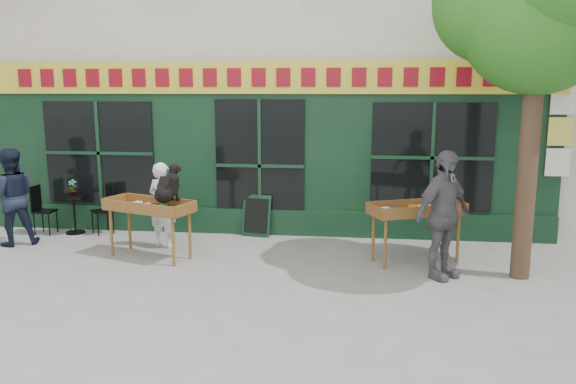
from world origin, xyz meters
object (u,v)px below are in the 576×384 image
man_right (443,215)px  bistro_table (74,206)px  man_left (11,197)px  dog (167,183)px  book_cart_right (417,213)px  book_cart_center (149,209)px  woman (162,205)px

man_right → bistro_table: 6.98m
bistro_table → man_left: (-0.70, -0.90, 0.34)m
bistro_table → dog: bearing=-30.3°
man_right → dog: bearing=131.3°
man_left → man_right: bearing=137.4°
book_cart_right → man_left: size_ratio=0.92×
man_right → book_cart_center: bearing=131.1°
dog → bistro_table: 2.87m
book_cart_center → woman: 0.65m
woman → man_left: bearing=23.9°
book_cart_center → book_cart_right: bearing=23.3°
man_right → man_left: bearing=129.7°
woman → dog: bearing=136.2°
book_cart_center → bistro_table: book_cart_center is taller
woman → man_right: 4.82m
dog → man_left: man_left is taller
bistro_table → man_left: 1.19m
woman → man_left: man_left is taller
dog → bistro_table: (-2.39, 1.40, -0.75)m
man_left → book_cart_center: bearing=135.2°
dog → woman: bearing=136.2°
woman → man_left: size_ratio=0.87×
dog → book_cart_right: dog is taller
book_cart_right → dog: bearing=161.5°
man_right → bistro_table: bearing=121.7°
book_cart_right → man_left: 7.13m
man_left → book_cart_right: bearing=143.1°
dog → bistro_table: size_ratio=0.79×
book_cart_center → bistro_table: 2.46m
dog → book_cart_right: size_ratio=0.37×
woman → man_right: bearing=-173.8°
book_cart_center → woman: woman is taller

